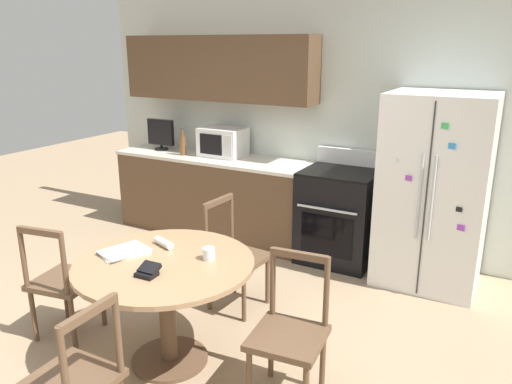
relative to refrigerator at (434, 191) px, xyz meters
name	(u,v)px	position (x,y,z in m)	size (l,w,h in m)	color
ground_plane	(160,368)	(-1.30, -2.21, -0.85)	(14.00, 14.00, 0.00)	#9E8466
back_wall	(289,107)	(-1.60, 0.38, 0.60)	(5.20, 0.44, 2.60)	silver
kitchen_counter	(214,195)	(-2.37, 0.08, -0.40)	(2.27, 0.64, 0.90)	brown
refrigerator	(434,191)	(0.00, 0.00, 0.00)	(0.87, 0.77, 1.71)	white
oven_range	(339,215)	(-0.87, 0.05, -0.38)	(0.71, 0.68, 1.08)	black
microwave	(223,142)	(-2.27, 0.13, 0.20)	(0.48, 0.35, 0.31)	white
countertop_tv	(161,134)	(-3.09, 0.07, 0.24)	(0.35, 0.16, 0.36)	black
counter_bottle	(183,145)	(-2.69, -0.04, 0.16)	(0.07, 0.07, 0.30)	brown
dining_table	(166,282)	(-1.29, -2.11, -0.26)	(1.17, 1.17, 0.74)	#997551
dining_chair_right	(289,334)	(-0.42, -2.05, -0.42)	(0.46, 0.46, 0.90)	brown
dining_chair_far	(235,257)	(-1.29, -1.24, -0.42)	(0.45, 0.45, 0.90)	brown
dining_chair_left	(63,282)	(-2.16, -2.22, -0.42)	(0.49, 0.49, 0.90)	brown
dining_chair_near	(74,383)	(-1.20, -2.98, -0.42)	(0.43, 0.43, 0.90)	brown
candle_glass	(209,254)	(-1.06, -1.95, -0.08)	(0.08, 0.08, 0.08)	silver
folded_napkin	(164,243)	(-1.45, -1.92, -0.08)	(0.19, 0.11, 0.05)	silver
wallet	(148,271)	(-1.25, -2.32, -0.08)	(0.13, 0.13, 0.07)	black
mail_stack	(124,252)	(-1.61, -2.14, -0.10)	(0.33, 0.37, 0.02)	white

